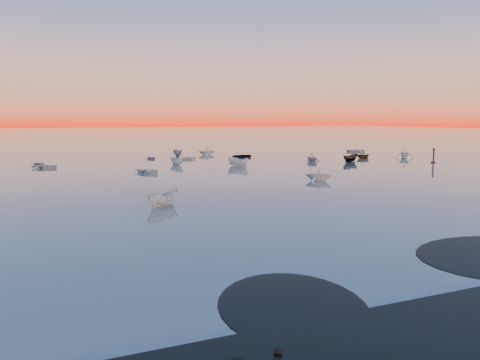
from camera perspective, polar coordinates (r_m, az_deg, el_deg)
ground at (r=120.67m, az=-12.49°, el=3.53°), size 600.00×600.00×0.00m
moored_fleet at (r=75.18m, az=-5.73°, el=1.34°), size 124.00×58.00×1.20m
boat_near_center at (r=44.28m, az=-9.34°, el=-3.06°), size 4.03×4.36×1.45m
boat_near_right at (r=61.63m, az=9.52°, el=-0.09°), size 3.86×3.55×1.27m
channel_marker at (r=92.24m, az=22.53°, el=2.67°), size 0.82×0.82×2.92m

